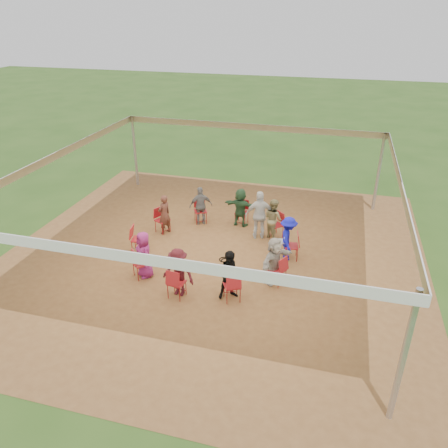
% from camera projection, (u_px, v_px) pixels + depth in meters
% --- Properties ---
extents(ground, '(80.00, 80.00, 0.00)m').
position_uv_depth(ground, '(214.00, 255.00, 13.92)').
color(ground, '#2C4D18').
rests_on(ground, ground).
extents(dirt_patch, '(13.00, 13.00, 0.00)m').
position_uv_depth(dirt_patch, '(214.00, 255.00, 13.92)').
color(dirt_patch, brown).
rests_on(dirt_patch, ground).
extents(tent, '(10.33, 10.33, 3.00)m').
position_uv_depth(tent, '(213.00, 186.00, 12.86)').
color(tent, '#B2B2B7').
rests_on(tent, ground).
extents(chair_0, '(0.51, 0.49, 0.90)m').
position_uv_depth(chair_0, '(291.00, 246.00, 13.52)').
color(chair_0, '#AE1B21').
rests_on(chair_0, ground).
extents(chair_1, '(0.61, 0.61, 0.90)m').
position_uv_depth(chair_1, '(276.00, 225.00, 14.83)').
color(chair_1, '#AE1B21').
rests_on(chair_1, ground).
extents(chair_2, '(0.48, 0.49, 0.90)m').
position_uv_depth(chair_2, '(242.00, 213.00, 15.71)').
color(chair_2, '#AE1B21').
rests_on(chair_2, ground).
extents(chair_3, '(0.58, 0.59, 0.90)m').
position_uv_depth(chair_3, '(201.00, 211.00, 15.83)').
color(chair_3, '#AE1B21').
rests_on(chair_3, ground).
extents(chair_4, '(0.58, 0.57, 0.90)m').
position_uv_depth(chair_4, '(162.00, 220.00, 15.15)').
color(chair_4, '#AE1B21').
rests_on(chair_4, ground).
extents(chair_5, '(0.51, 0.49, 0.90)m').
position_uv_depth(chair_5, '(138.00, 239.00, 13.92)').
color(chair_5, '#AE1B21').
rests_on(chair_5, ground).
extents(chair_6, '(0.61, 0.61, 0.90)m').
position_uv_depth(chair_6, '(141.00, 263.00, 12.61)').
color(chair_6, '#AE1B21').
rests_on(chair_6, ground).
extents(chair_7, '(0.48, 0.49, 0.90)m').
position_uv_depth(chair_7, '(177.00, 283.00, 11.73)').
color(chair_7, '#AE1B21').
rests_on(chair_7, ground).
extents(chair_8, '(0.58, 0.59, 0.90)m').
position_uv_depth(chair_8, '(232.00, 286.00, 11.61)').
color(chair_8, '#AE1B21').
rests_on(chair_8, ground).
extents(chair_9, '(0.58, 0.57, 0.90)m').
position_uv_depth(chair_9, '(277.00, 270.00, 12.29)').
color(chair_9, '#AE1B21').
rests_on(chair_9, ground).
extents(person_seated_0, '(0.60, 0.98, 1.41)m').
position_uv_depth(person_seated_0, '(288.00, 239.00, 13.41)').
color(person_seated_0, '#1215B2').
rests_on(person_seated_0, ground).
extents(person_seated_1, '(0.77, 0.76, 1.41)m').
position_uv_depth(person_seated_1, '(273.00, 219.00, 14.66)').
color(person_seated_1, '#8F8656').
rests_on(person_seated_1, ground).
extents(person_seated_2, '(1.37, 0.67, 1.41)m').
position_uv_depth(person_seated_2, '(241.00, 207.00, 15.49)').
color(person_seated_2, '#2A5231').
rests_on(person_seated_2, ground).
extents(person_seated_3, '(0.93, 0.76, 1.41)m').
position_uv_depth(person_seated_3, '(201.00, 206.00, 15.61)').
color(person_seated_3, slate).
rests_on(person_seated_3, ground).
extents(person_seated_4, '(0.53, 0.61, 1.41)m').
position_uv_depth(person_seated_4, '(164.00, 214.00, 14.96)').
color(person_seated_4, '#582E23').
rests_on(person_seated_4, ground).
extents(person_seated_5, '(0.76, 0.76, 1.41)m').
position_uv_depth(person_seated_5, '(144.00, 255.00, 12.55)').
color(person_seated_5, '#8E2167').
rests_on(person_seated_5, ground).
extents(person_seated_6, '(0.97, 0.58, 1.41)m').
position_uv_depth(person_seated_6, '(178.00, 272.00, 11.71)').
color(person_seated_6, '#451118').
rests_on(person_seated_6, ground).
extents(person_seated_7, '(0.79, 0.67, 1.41)m').
position_uv_depth(person_seated_7, '(231.00, 275.00, 11.59)').
color(person_seated_7, black).
rests_on(person_seated_7, ground).
extents(person_seated_8, '(1.02, 1.39, 1.41)m').
position_uv_depth(person_seated_8, '(274.00, 261.00, 12.24)').
color(person_seated_8, '#AEA79B').
rests_on(person_seated_8, ground).
extents(standing_person, '(1.09, 0.76, 1.69)m').
position_uv_depth(standing_person, '(260.00, 215.00, 14.59)').
color(standing_person, silver).
rests_on(standing_person, ground).
extents(cable_coil, '(0.36, 0.36, 0.03)m').
position_uv_depth(cable_coil, '(224.00, 260.00, 13.61)').
color(cable_coil, black).
rests_on(cable_coil, ground).
extents(laptop, '(0.32, 0.38, 0.23)m').
position_uv_depth(laptop, '(283.00, 240.00, 13.45)').
color(laptop, '#B7B7BC').
rests_on(laptop, ground).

